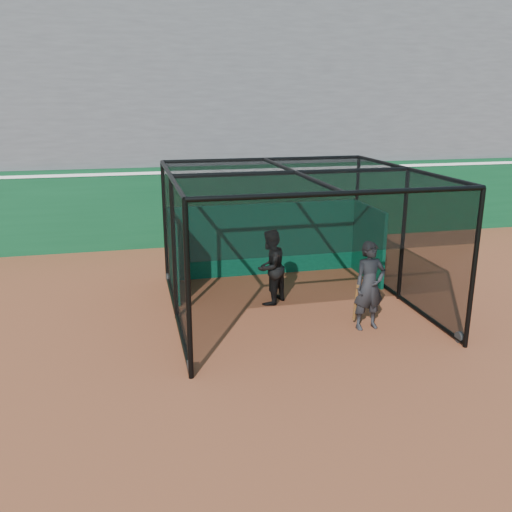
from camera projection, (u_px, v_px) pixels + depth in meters
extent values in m
plane|color=brown|center=(276.00, 363.00, 9.58)|extent=(120.00, 120.00, 0.00)
cube|color=#0B3D1F|center=(206.00, 205.00, 17.18)|extent=(50.00, 0.45, 2.50)
cube|color=white|center=(205.00, 170.00, 16.87)|extent=(50.00, 0.50, 0.08)
cube|color=#4C4C4F|center=(190.00, 116.00, 20.07)|extent=(50.00, 7.85, 7.75)
cube|color=#4C4C4F|center=(176.00, 0.00, 22.03)|extent=(50.00, 0.30, 1.20)
cube|color=#074931|center=(265.00, 239.00, 14.22)|extent=(5.04, 0.10, 1.90)
cylinder|color=black|center=(190.00, 366.00, 9.22)|extent=(0.08, 0.22, 0.22)
cylinder|color=black|center=(459.00, 337.00, 10.35)|extent=(0.08, 0.22, 0.22)
cylinder|color=black|center=(168.00, 278.00, 13.81)|extent=(0.08, 0.22, 0.22)
cylinder|color=black|center=(356.00, 264.00, 14.94)|extent=(0.08, 0.22, 0.22)
imported|color=black|center=(270.00, 267.00, 12.17)|extent=(1.05, 1.04, 1.71)
imported|color=black|center=(369.00, 286.00, 10.80)|extent=(0.70, 0.49, 1.81)
cylinder|color=#593819|center=(356.00, 303.00, 10.89)|extent=(0.14, 0.34, 0.86)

